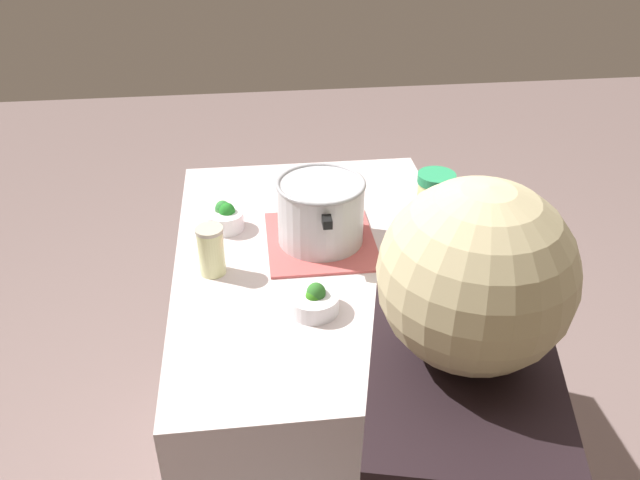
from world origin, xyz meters
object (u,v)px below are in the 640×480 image
(cooking_pot, at_px, (321,210))
(broccoli_bowl_back, at_px, (225,217))
(lemonade_pitcher, at_px, (431,229))
(broccoli_bowl_center, at_px, (401,303))
(mason_jar, at_px, (211,250))
(broccoli_bowl_front, at_px, (314,300))

(cooking_pot, relative_size, broccoli_bowl_back, 2.96)
(lemonade_pitcher, height_order, broccoli_bowl_center, lemonade_pitcher)
(lemonade_pitcher, bearing_deg, broccoli_bowl_center, -36.22)
(broccoli_bowl_back, bearing_deg, lemonade_pitcher, 58.16)
(broccoli_bowl_center, xyz_separation_m, broccoli_bowl_back, (-0.46, -0.42, 0.00))
(lemonade_pitcher, bearing_deg, broccoli_bowl_back, -121.84)
(mason_jar, relative_size, broccoli_bowl_center, 1.32)
(broccoli_bowl_center, distance_m, broccoli_bowl_back, 0.62)
(cooking_pot, xyz_separation_m, mason_jar, (0.12, -0.30, -0.03))
(lemonade_pitcher, bearing_deg, mason_jar, -99.89)
(mason_jar, relative_size, broccoli_bowl_front, 1.10)
(broccoli_bowl_front, relative_size, broccoli_bowl_center, 1.20)
(lemonade_pitcher, xyz_separation_m, broccoli_bowl_back, (-0.32, -0.52, -0.12))
(cooking_pot, height_order, broccoli_bowl_back, cooking_pot)
(broccoli_bowl_center, bearing_deg, broccoli_bowl_back, -137.26)
(cooking_pot, bearing_deg, mason_jar, -68.72)
(broccoli_bowl_front, distance_m, broccoli_bowl_center, 0.21)
(mason_jar, xyz_separation_m, broccoli_bowl_center, (0.23, 0.46, -0.04))
(broccoli_bowl_front, xyz_separation_m, broccoli_bowl_back, (-0.42, -0.22, 0.01))
(mason_jar, xyz_separation_m, broccoli_bowl_back, (-0.23, 0.03, -0.03))
(cooking_pot, xyz_separation_m, broccoli_bowl_back, (-0.11, -0.27, -0.07))
(broccoli_bowl_center, height_order, broccoli_bowl_back, broccoli_bowl_back)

